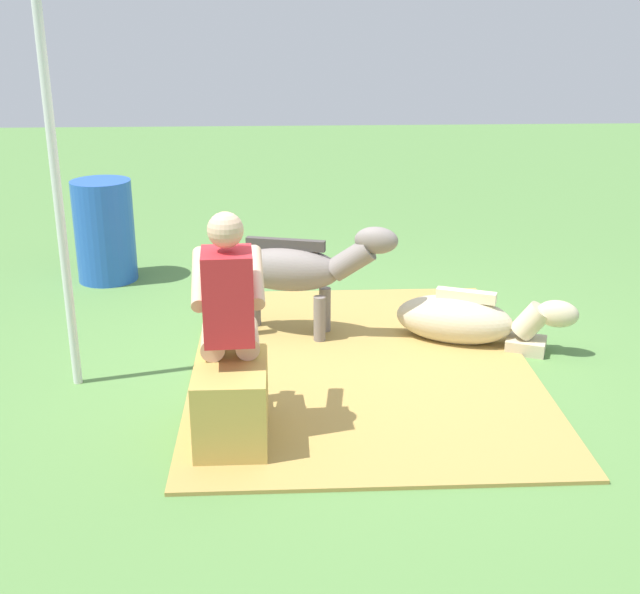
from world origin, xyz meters
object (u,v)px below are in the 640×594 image
tent_pole_left (59,206)px  pony_lying (467,320)px  person_seated (229,310)px  pony_standing (297,269)px  water_barrel (105,231)px  hay_bale (232,404)px

tent_pole_left → pony_lying: bearing=-79.0°
person_seated → tent_pole_left: bearing=57.9°
pony_standing → water_barrel: 2.27m
pony_lying → tent_pole_left: 3.01m
hay_bale → pony_standing: size_ratio=0.47×
water_barrel → person_seated: bearing=-155.8°
hay_bale → pony_lying: 2.18m
pony_lying → tent_pole_left: tent_pole_left is taller
person_seated → pony_lying: person_seated is taller
person_seated → pony_standing: bearing=-16.6°
hay_bale → person_seated: (0.16, 0.01, 0.51)m
pony_standing → tent_pole_left: (-0.75, 1.51, 0.68)m
person_seated → pony_standing: person_seated is taller
person_seated → pony_standing: size_ratio=1.03×
hay_bale → pony_standing: (1.59, -0.42, 0.30)m
hay_bale → tent_pole_left: tent_pole_left is taller
pony_lying → water_barrel: 3.44m
hay_bale → tent_pole_left: 1.69m
hay_bale → pony_lying: hay_bale is taller
water_barrel → pony_lying: bearing=-119.3°
pony_lying → water_barrel: (1.68, 2.99, 0.27)m
person_seated → pony_lying: size_ratio=1.02×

